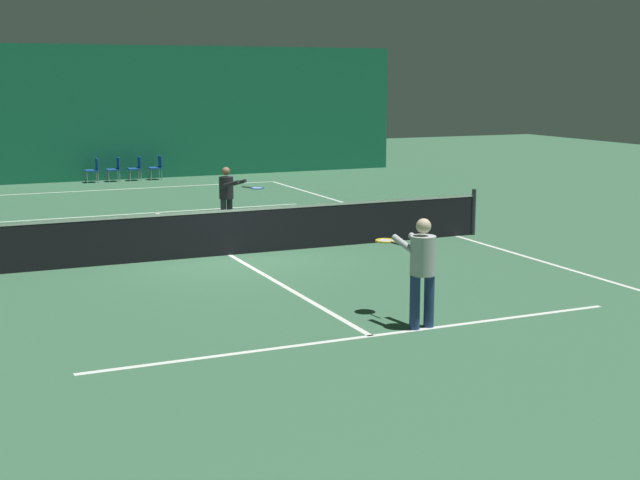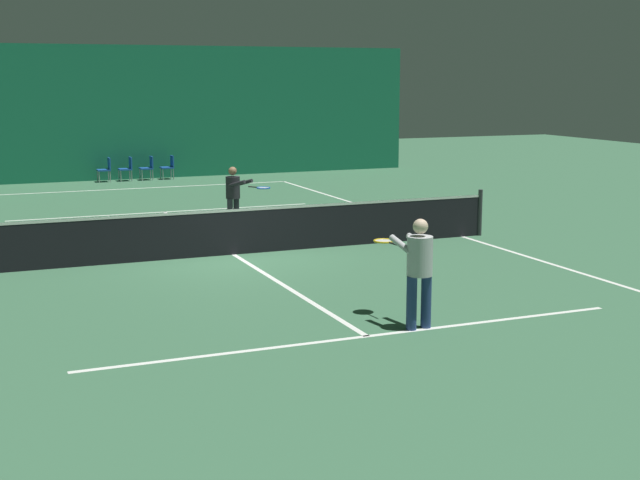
{
  "view_description": "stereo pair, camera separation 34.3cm",
  "coord_description": "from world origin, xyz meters",
  "px_view_note": "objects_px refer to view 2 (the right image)",
  "views": [
    {
      "loc": [
        -5.6,
        -17.25,
        3.63
      ],
      "look_at": [
        0.35,
        -3.83,
        0.93
      ],
      "focal_mm": 50.0,
      "sensor_mm": 36.0,
      "label": 1
    },
    {
      "loc": [
        -5.29,
        -17.39,
        3.63
      ],
      "look_at": [
        0.35,
        -3.83,
        0.93
      ],
      "focal_mm": 50.0,
      "sensor_mm": 36.0,
      "label": 2
    }
  ],
  "objects_px": {
    "courtside_chair_1": "(127,167)",
    "courtside_chair_2": "(148,166)",
    "courtside_chair_0": "(106,168)",
    "player_far": "(234,193)",
    "player_near": "(418,265)",
    "tennis_net": "(233,230)",
    "courtside_chair_3": "(169,166)"
  },
  "relations": [
    {
      "from": "courtside_chair_1",
      "to": "courtside_chair_2",
      "type": "distance_m",
      "value": 0.75
    },
    {
      "from": "courtside_chair_0",
      "to": "courtside_chair_2",
      "type": "height_order",
      "value": "same"
    },
    {
      "from": "courtside_chair_1",
      "to": "courtside_chair_0",
      "type": "bearing_deg",
      "value": -90.0
    },
    {
      "from": "player_far",
      "to": "courtside_chair_1",
      "type": "distance_m",
      "value": 11.15
    },
    {
      "from": "player_far",
      "to": "courtside_chair_2",
      "type": "distance_m",
      "value": 11.14
    },
    {
      "from": "player_near",
      "to": "courtside_chair_0",
      "type": "xyz_separation_m",
      "value": [
        -1.15,
        20.5,
        -0.46
      ]
    },
    {
      "from": "player_far",
      "to": "courtside_chair_1",
      "type": "bearing_deg",
      "value": 150.03
    },
    {
      "from": "courtside_chair_0",
      "to": "courtside_chair_2",
      "type": "distance_m",
      "value": 1.49
    },
    {
      "from": "tennis_net",
      "to": "courtside_chair_0",
      "type": "xyz_separation_m",
      "value": [
        -0.29,
        14.21,
        -0.03
      ]
    },
    {
      "from": "tennis_net",
      "to": "courtside_chair_3",
      "type": "xyz_separation_m",
      "value": [
        1.95,
        14.21,
        -0.03
      ]
    },
    {
      "from": "player_near",
      "to": "courtside_chair_3",
      "type": "distance_m",
      "value": 20.53
    },
    {
      "from": "courtside_chair_1",
      "to": "courtside_chair_2",
      "type": "relative_size",
      "value": 1.0
    },
    {
      "from": "tennis_net",
      "to": "courtside_chair_3",
      "type": "bearing_deg",
      "value": 82.18
    },
    {
      "from": "courtside_chair_3",
      "to": "courtside_chair_2",
      "type": "bearing_deg",
      "value": -90.0
    },
    {
      "from": "tennis_net",
      "to": "courtside_chair_2",
      "type": "height_order",
      "value": "tennis_net"
    },
    {
      "from": "tennis_net",
      "to": "courtside_chair_1",
      "type": "bearing_deg",
      "value": 88.16
    },
    {
      "from": "player_near",
      "to": "player_far",
      "type": "bearing_deg",
      "value": -6.0
    },
    {
      "from": "player_near",
      "to": "courtside_chair_1",
      "type": "height_order",
      "value": "player_near"
    },
    {
      "from": "player_near",
      "to": "courtside_chair_3",
      "type": "xyz_separation_m",
      "value": [
        1.09,
        20.5,
        -0.46
      ]
    },
    {
      "from": "courtside_chair_1",
      "to": "player_far",
      "type": "bearing_deg",
      "value": 2.71
    },
    {
      "from": "tennis_net",
      "to": "courtside_chair_3",
      "type": "relative_size",
      "value": 14.29
    },
    {
      "from": "courtside_chair_1",
      "to": "courtside_chair_2",
      "type": "bearing_deg",
      "value": 90.0
    },
    {
      "from": "player_far",
      "to": "courtside_chair_0",
      "type": "height_order",
      "value": "player_far"
    },
    {
      "from": "courtside_chair_2",
      "to": "courtside_chair_1",
      "type": "bearing_deg",
      "value": -90.0
    },
    {
      "from": "player_near",
      "to": "courtside_chair_3",
      "type": "height_order",
      "value": "player_near"
    },
    {
      "from": "courtside_chair_2",
      "to": "courtside_chair_3",
      "type": "height_order",
      "value": "same"
    },
    {
      "from": "player_far",
      "to": "courtside_chair_2",
      "type": "relative_size",
      "value": 1.79
    },
    {
      "from": "courtside_chair_1",
      "to": "courtside_chair_3",
      "type": "xyz_separation_m",
      "value": [
        1.49,
        0.0,
        0.0
      ]
    },
    {
      "from": "player_near",
      "to": "player_far",
      "type": "xyz_separation_m",
      "value": [
        0.12,
        9.37,
        -0.07
      ]
    },
    {
      "from": "player_far",
      "to": "courtside_chair_3",
      "type": "height_order",
      "value": "player_far"
    },
    {
      "from": "player_near",
      "to": "courtside_chair_2",
      "type": "distance_m",
      "value": 20.51
    },
    {
      "from": "courtside_chair_0",
      "to": "courtside_chair_3",
      "type": "xyz_separation_m",
      "value": [
        2.24,
        0.0,
        0.0
      ]
    }
  ]
}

